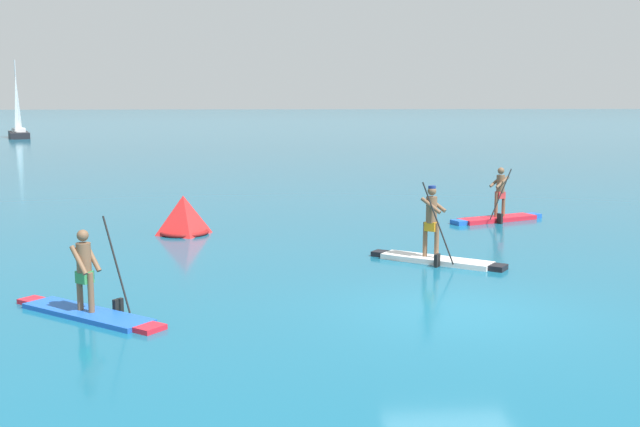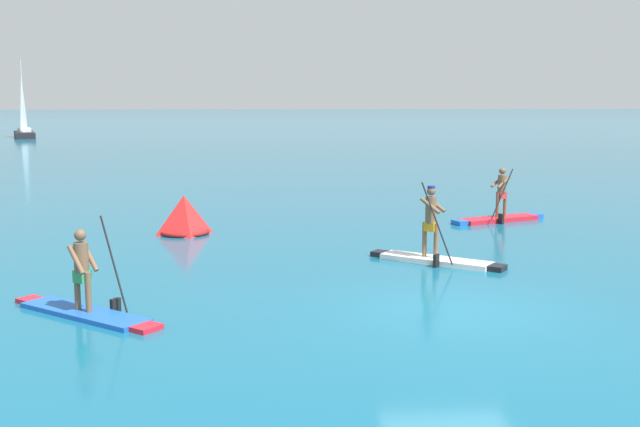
# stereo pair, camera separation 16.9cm
# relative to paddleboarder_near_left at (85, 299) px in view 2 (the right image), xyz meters

# --- Properties ---
(ground) EXTENTS (440.00, 440.00, 0.00)m
(ground) POSITION_rel_paddleboarder_near_left_xyz_m (6.74, -0.21, -0.31)
(ground) COLOR #145B7A
(paddleboarder_near_left) EXTENTS (3.07, 2.55, 1.83)m
(paddleboarder_near_left) POSITION_rel_paddleboarder_near_left_xyz_m (0.00, 0.00, 0.00)
(paddleboarder_near_left) COLOR blue
(paddleboarder_near_left) RESTS_ON ground
(paddleboarder_mid_center) EXTENTS (2.95, 2.32, 1.98)m
(paddleboarder_mid_center) POSITION_rel_paddleboarder_near_left_xyz_m (7.26, 3.98, 0.05)
(paddleboarder_mid_center) COLOR white
(paddleboarder_mid_center) RESTS_ON ground
(paddleboarder_far_right) EXTENTS (3.27, 1.71, 1.71)m
(paddleboarder_far_right) POSITION_rel_paddleboarder_near_left_xyz_m (10.62, 9.94, -0.01)
(paddleboarder_far_right) COLOR red
(paddleboarder_far_right) RESTS_ON ground
(race_marker_buoy) EXTENTS (1.49, 1.49, 1.12)m
(race_marker_buoy) POSITION_rel_paddleboarder_near_left_xyz_m (0.90, 8.33, 0.19)
(race_marker_buoy) COLOR red
(race_marker_buoy) RESTS_ON ground
(sailboat_left_horizon) EXTENTS (3.57, 6.16, 7.31)m
(sailboat_left_horizon) POSITION_rel_paddleboarder_near_left_xyz_m (-19.87, 61.85, 0.54)
(sailboat_left_horizon) COLOR black
(sailboat_left_horizon) RESTS_ON ground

